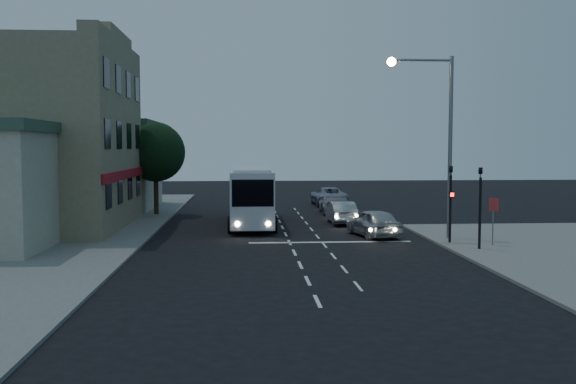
{
  "coord_description": "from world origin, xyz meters",
  "views": [
    {
      "loc": [
        -2.19,
        -29.01,
        4.66
      ],
      "look_at": [
        0.2,
        6.07,
        2.2
      ],
      "focal_mm": 40.0,
      "sensor_mm": 36.0,
      "label": 1
    }
  ],
  "objects": [
    {
      "name": "main_building",
      "position": [
        -13.96,
        8.0,
        5.16
      ],
      "size": [
        10.12,
        12.0,
        11.0
      ],
      "color": "olive",
      "rests_on": "sidewalk_far"
    },
    {
      "name": "low_building_north",
      "position": [
        -13.5,
        20.0,
        3.39
      ],
      "size": [
        9.4,
        9.4,
        6.5
      ],
      "color": "#A09989",
      "rests_on": "sidewalk_far"
    },
    {
      "name": "car_sedan_c",
      "position": [
        4.55,
        21.95,
        0.74
      ],
      "size": [
        2.59,
        5.37,
        1.47
      ],
      "primitive_type": "imported",
      "rotation": [
        0.0,
        0.0,
        3.17
      ],
      "color": "#8E8CA1",
      "rests_on": "ground"
    },
    {
      "name": "traffic_signal_main",
      "position": [
        7.6,
        0.78,
        2.42
      ],
      "size": [
        0.25,
        0.35,
        4.1
      ],
      "color": "black",
      "rests_on": "sidewalk_near"
    },
    {
      "name": "regulatory_sign",
      "position": [
        9.3,
        -0.24,
        1.6
      ],
      "size": [
        0.45,
        0.12,
        2.2
      ],
      "color": "slate",
      "rests_on": "sidewalk_near"
    },
    {
      "name": "tour_bus",
      "position": [
        -1.76,
        9.6,
        1.87
      ],
      "size": [
        2.68,
        11.3,
        3.46
      ],
      "rotation": [
        0.0,
        0.0,
        -0.0
      ],
      "color": "silver",
      "rests_on": "ground"
    },
    {
      "name": "ground",
      "position": [
        0.0,
        0.0,
        0.0
      ],
      "size": [
        120.0,
        120.0,
        0.0
      ],
      "primitive_type": "plane",
      "color": "black"
    },
    {
      "name": "road_markings",
      "position": [
        1.29,
        3.31,
        0.0
      ],
      "size": [
        8.0,
        30.55,
        0.01
      ],
      "color": "silver",
      "rests_on": "ground"
    },
    {
      "name": "car_sedan_b",
      "position": [
        4.15,
        15.74,
        0.71
      ],
      "size": [
        2.14,
        4.94,
        1.42
      ],
      "primitive_type": "imported",
      "rotation": [
        0.0,
        0.0,
        3.11
      ],
      "color": "#92929B",
      "rests_on": "ground"
    },
    {
      "name": "traffic_signal_side",
      "position": [
        8.3,
        -1.2,
        2.42
      ],
      "size": [
        0.18,
        0.15,
        4.1
      ],
      "color": "black",
      "rests_on": "sidewalk_near"
    },
    {
      "name": "car_suv",
      "position": [
        4.51,
        3.8,
        0.73
      ],
      "size": [
        2.55,
        4.57,
        1.47
      ],
      "primitive_type": "imported",
      "rotation": [
        0.0,
        0.0,
        3.34
      ],
      "color": "silver",
      "rests_on": "ground"
    },
    {
      "name": "sidewalk_far",
      "position": [
        -13.0,
        8.0,
        0.06
      ],
      "size": [
        12.0,
        50.0,
        0.12
      ],
      "primitive_type": "cube",
      "color": "slate",
      "rests_on": "ground"
    },
    {
      "name": "streetlight",
      "position": [
        7.34,
        2.2,
        5.73
      ],
      "size": [
        3.32,
        0.44,
        9.0
      ],
      "color": "slate",
      "rests_on": "sidewalk_near"
    },
    {
      "name": "car_sedan_a",
      "position": [
        3.71,
        9.62,
        0.68
      ],
      "size": [
        1.47,
        4.12,
        1.35
      ],
      "primitive_type": "imported",
      "rotation": [
        0.0,
        0.0,
        3.15
      ],
      "color": "silver",
      "rests_on": "ground"
    },
    {
      "name": "street_tree",
      "position": [
        -8.21,
        15.02,
        4.5
      ],
      "size": [
        4.0,
        4.0,
        6.2
      ],
      "color": "black",
      "rests_on": "sidewalk_far"
    }
  ]
}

